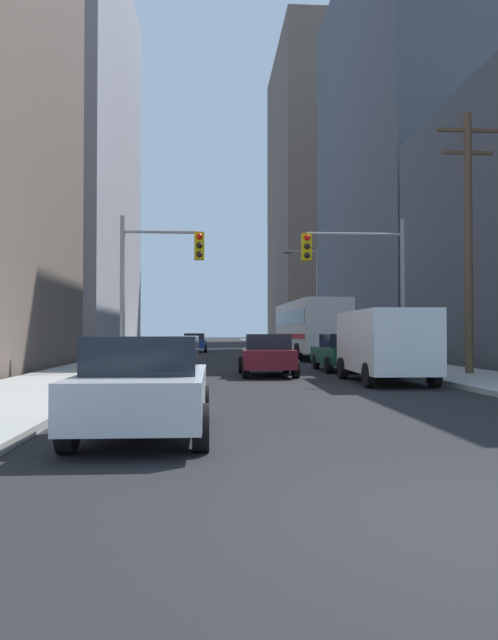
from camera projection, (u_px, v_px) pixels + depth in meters
name	position (u px, v px, depth m)	size (l,w,h in m)	color
ground_plane	(474.00, 525.00, 4.92)	(400.00, 400.00, 0.00)	black
sidewalk_left	(159.00, 349.00, 54.34)	(3.64, 160.00, 0.15)	#9E9E99
sidewalk_right	(304.00, 349.00, 55.24)	(3.64, 160.00, 0.15)	#9E9E99
city_bus	(309.00, 327.00, 36.19)	(2.77, 11.55, 3.40)	silver
cargo_van_white	(384.00, 342.00, 18.88)	(2.16, 5.25, 2.26)	white
sedan_silver	(145.00, 385.00, 9.18)	(1.95, 4.22, 1.52)	#B7BABF
sedan_maroon	(267.00, 355.00, 21.97)	(1.95, 4.26, 1.52)	maroon
sedan_green	(343.00, 352.00, 24.52)	(1.95, 4.26, 1.52)	#195938
sedan_blue	(195.00, 343.00, 48.67)	(1.95, 4.25, 1.52)	navy
traffic_signal_near_left	(158.00, 268.00, 22.76)	(3.18, 0.44, 6.00)	gray
traffic_signal_near_right	(359.00, 269.00, 23.29)	(4.08, 0.44, 6.00)	gray
utility_pole_right	(468.00, 237.00, 21.20)	(2.20, 0.28, 9.35)	brown
street_lamp_right	(312.00, 290.00, 42.24)	(2.49, 0.32, 7.50)	gray
building_right_mid_block	(439.00, 155.00, 53.01)	(16.50, 28.20, 34.59)	#4C515B
building_right_far_highrise	(329.00, 197.00, 96.22)	(16.89, 28.41, 46.46)	#66564C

